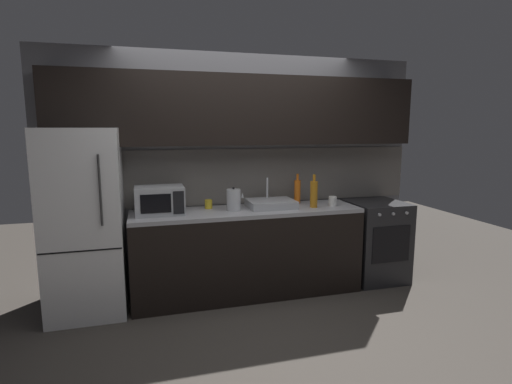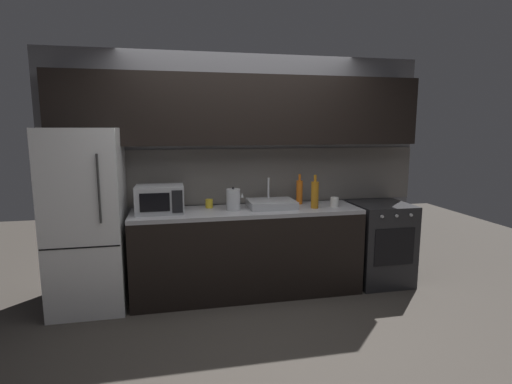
{
  "view_description": "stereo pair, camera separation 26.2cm",
  "coord_description": "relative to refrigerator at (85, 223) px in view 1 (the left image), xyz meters",
  "views": [
    {
      "loc": [
        -0.99,
        -2.96,
        1.73
      ],
      "look_at": [
        0.09,
        0.9,
        1.08
      ],
      "focal_mm": 27.9,
      "sensor_mm": 36.0,
      "label": 1
    },
    {
      "loc": [
        -0.74,
        -3.02,
        1.73
      ],
      "look_at": [
        0.09,
        0.9,
        1.08
      ],
      "focal_mm": 27.9,
      "sensor_mm": 36.0,
      "label": 2
    }
  ],
  "objects": [
    {
      "name": "mug_white",
      "position": [
        2.47,
        -0.06,
        0.09
      ],
      "size": [
        0.09,
        0.09,
        0.1
      ],
      "primitive_type": "cylinder",
      "color": "silver",
      "rests_on": "counter_run"
    },
    {
      "name": "counter_run",
      "position": [
        1.55,
        0.0,
        -0.41
      ],
      "size": [
        2.33,
        0.6,
        0.9
      ],
      "color": "black",
      "rests_on": "ground"
    },
    {
      "name": "wine_bottle_orange",
      "position": [
        2.16,
        0.18,
        0.17
      ],
      "size": [
        0.07,
        0.07,
        0.33
      ],
      "color": "orange",
      "rests_on": "counter_run"
    },
    {
      "name": "microwave",
      "position": [
        0.68,
        0.02,
        0.17
      ],
      "size": [
        0.46,
        0.35,
        0.27
      ],
      "color": "#A8AAAF",
      "rests_on": "counter_run"
    },
    {
      "name": "ground_plane",
      "position": [
        1.55,
        -0.9,
        -0.86
      ],
      "size": [
        10.0,
        10.0,
        0.0
      ],
      "primitive_type": "plane",
      "color": "#3D3833"
    },
    {
      "name": "oven_range",
      "position": [
        3.05,
        -0.0,
        -0.41
      ],
      "size": [
        0.6,
        0.62,
        0.9
      ],
      "color": "#232326",
      "rests_on": "ground"
    },
    {
      "name": "kettle",
      "position": [
        1.4,
        -0.01,
        0.15
      ],
      "size": [
        0.18,
        0.14,
        0.24
      ],
      "color": "#B7BABF",
      "rests_on": "counter_run"
    },
    {
      "name": "sink_basin",
      "position": [
        1.81,
        0.03,
        0.08
      ],
      "size": [
        0.48,
        0.38,
        0.3
      ],
      "color": "#ADAFB5",
      "rests_on": "counter_run"
    },
    {
      "name": "refrigerator",
      "position": [
        0.0,
        0.0,
        0.0
      ],
      "size": [
        0.68,
        0.69,
        1.73
      ],
      "color": "white",
      "rests_on": "ground"
    },
    {
      "name": "wine_bottle_amber",
      "position": [
        2.24,
        -0.09,
        0.18
      ],
      "size": [
        0.08,
        0.08,
        0.35
      ],
      "color": "#B27019",
      "rests_on": "counter_run"
    },
    {
      "name": "back_wall",
      "position": [
        1.55,
        0.3,
        0.69
      ],
      "size": [
        4.07,
        0.44,
        2.5
      ],
      "color": "slate",
      "rests_on": "ground"
    },
    {
      "name": "mug_yellow",
      "position": [
        1.17,
        0.16,
        0.08
      ],
      "size": [
        0.08,
        0.08,
        0.09
      ],
      "primitive_type": "cylinder",
      "color": "gold",
      "rests_on": "counter_run"
    }
  ]
}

